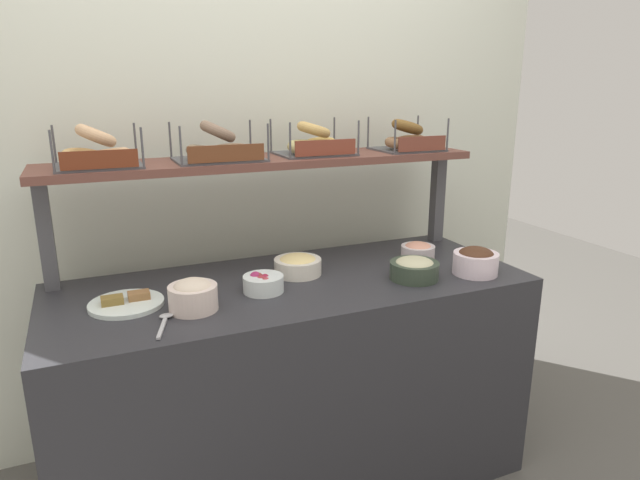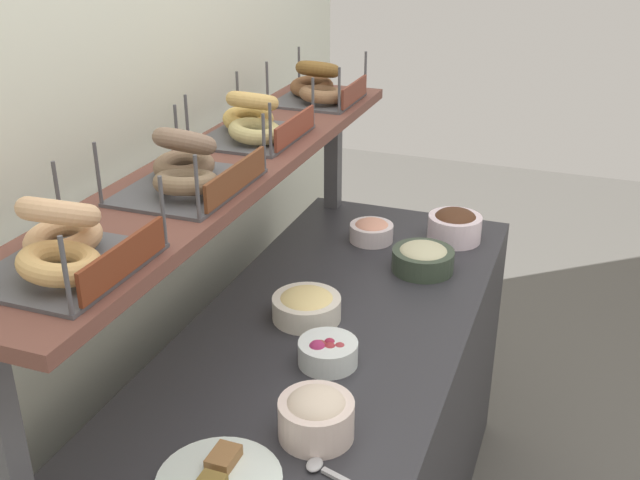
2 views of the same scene
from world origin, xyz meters
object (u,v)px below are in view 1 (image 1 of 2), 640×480
serving_spoon_near_plate (164,321)px  bagel_basket_poppy (218,148)px  bowl_potato_salad (193,295)px  bowl_tuna_salad (414,268)px  bowl_beet_salad (263,283)px  bowl_chocolate_spread (476,261)px  serving_plate_white (126,303)px  bagel_basket_sesame (314,143)px  bowl_egg_salad (298,265)px  bagel_basket_plain (97,153)px  bagel_basket_cinnamon_raisin (407,139)px  bowl_lox_spread (418,251)px

serving_spoon_near_plate → bagel_basket_poppy: size_ratio=0.52×
bowl_potato_salad → bowl_tuna_salad: 0.82m
bowl_beet_salad → serving_spoon_near_plate: (-0.36, -0.14, -0.03)m
bowl_chocolate_spread → bagel_basket_poppy: size_ratio=0.53×
bowl_tuna_salad → bagel_basket_poppy: bearing=147.4°
serving_plate_white → serving_spoon_near_plate: serving_plate_white is taller
bowl_beet_salad → serving_spoon_near_plate: bearing=-159.1°
bowl_chocolate_spread → serving_spoon_near_plate: bearing=179.8°
bowl_beet_salad → bagel_basket_sesame: bearing=44.6°
bowl_potato_salad → bowl_egg_salad: bearing=23.7°
bowl_beet_salad → bowl_tuna_salad: (0.56, -0.10, 0.01)m
bagel_basket_plain → bowl_chocolate_spread: bearing=-19.0°
bowl_egg_salad → bagel_basket_poppy: bagel_basket_poppy is taller
bowl_tuna_salad → serving_spoon_near_plate: size_ratio=1.08×
bowl_beet_salad → bagel_basket_poppy: 0.54m
bagel_basket_plain → bagel_basket_cinnamon_raisin: bagel_basket_plain is taller
bowl_potato_salad → bagel_basket_sesame: (0.59, 0.40, 0.42)m
bagel_basket_poppy → serving_plate_white: bearing=-147.6°
bowl_tuna_salad → bagel_basket_sesame: bearing=118.1°
bowl_beet_salad → serving_plate_white: (-0.46, 0.06, -0.02)m
bowl_potato_salad → serving_plate_white: size_ratio=0.65×
bowl_potato_salad → serving_spoon_near_plate: (-0.10, -0.07, -0.05)m
bowl_potato_salad → bowl_beet_salad: bearing=14.9°
bagel_basket_cinnamon_raisin → bowl_lox_spread: bearing=-103.7°
bowl_chocolate_spread → bagel_basket_sesame: bagel_basket_sesame is taller
bowl_potato_salad → bagel_basket_sesame: 0.83m
bowl_tuna_salad → bagel_basket_plain: bagel_basket_plain is taller
bowl_beet_salad → bagel_basket_cinnamon_raisin: bagel_basket_cinnamon_raisin is taller
bowl_beet_salad → serving_spoon_near_plate: size_ratio=0.84×
bowl_tuna_salad → bagel_basket_cinnamon_raisin: bagel_basket_cinnamon_raisin is taller
serving_plate_white → bowl_potato_salad: bearing=-32.2°
serving_plate_white → bagel_basket_cinnamon_raisin: bearing=11.7°
bagel_basket_plain → bagel_basket_poppy: size_ratio=0.90×
serving_spoon_near_plate → bagel_basket_plain: 0.66m
bowl_chocolate_spread → bowl_potato_salad: (-1.07, 0.07, -0.00)m
bowl_potato_salad → bowl_tuna_salad: (0.82, -0.03, -0.01)m
bowl_lox_spread → serving_plate_white: size_ratio=0.58×
bowl_potato_salad → bagel_basket_plain: size_ratio=0.54×
bowl_chocolate_spread → bowl_beet_salad: bowl_chocolate_spread is taller
bagel_basket_plain → bowl_tuna_salad: bearing=-21.0°
bowl_chocolate_spread → bowl_lox_spread: bowl_chocolate_spread is taller
bowl_beet_salad → bagel_basket_poppy: bearing=101.9°
bowl_potato_salad → bowl_lox_spread: bearing=10.3°
bagel_basket_plain → bagel_basket_poppy: same height
bowl_lox_spread → serving_plate_white: (-1.17, -0.05, -0.02)m
bowl_lox_spread → bagel_basket_sesame: bearing=149.4°
bowl_lox_spread → serving_plate_white: 1.17m
bowl_egg_salad → serving_plate_white: size_ratio=0.75×
bowl_chocolate_spread → bagel_basket_sesame: size_ratio=0.57×
bowl_tuna_salad → serving_spoon_near_plate: bowl_tuna_salad is taller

